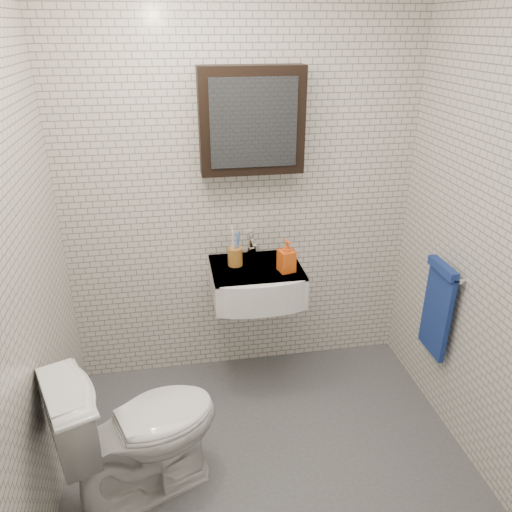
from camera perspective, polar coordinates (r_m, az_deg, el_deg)
name	(u,v)px	position (r m, az deg, el deg)	size (l,w,h in m)	color
ground	(272,469)	(2.95, 1.79, -23.12)	(2.20, 2.00, 0.01)	#4B4E53
room_shell	(276,217)	(2.10, 2.31, 4.52)	(2.22, 2.02, 2.51)	silver
washbasin	(257,283)	(3.06, 0.16, -3.15)	(0.55, 0.50, 0.20)	white
faucet	(252,247)	(3.17, -0.46, 1.08)	(0.06, 0.20, 0.15)	silver
mirror_cabinet	(252,121)	(2.93, -0.50, 15.16)	(0.60, 0.15, 0.60)	black
towel_rail	(438,305)	(3.08, 20.08, -5.31)	(0.09, 0.30, 0.58)	silver
toothbrush_cup	(235,256)	(3.06, -2.40, 0.05)	(0.12, 0.12, 0.25)	#A16928
soap_bottle	(287,256)	(2.97, 3.52, 0.02)	(0.09, 0.09, 0.20)	#ED4A19
toilet	(140,429)	(2.65, -13.11, -18.66)	(0.44, 0.78, 0.80)	white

